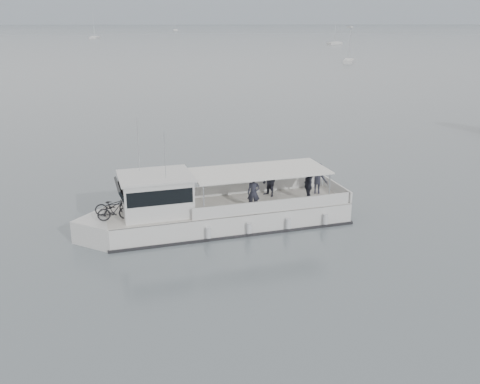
{
  "coord_description": "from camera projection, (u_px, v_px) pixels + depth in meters",
  "views": [
    {
      "loc": [
        1.83,
        -24.94,
        9.05
      ],
      "look_at": [
        2.63,
        -2.51,
        1.6
      ],
      "focal_mm": 40.0,
      "sensor_mm": 36.0,
      "label": 1
    }
  ],
  "objects": [
    {
      "name": "ground",
      "position": [
        185.0,
        207.0,
        26.44
      ],
      "size": [
        1400.0,
        1400.0,
        0.0
      ],
      "primitive_type": "plane",
      "color": "#50585E",
      "rests_on": "ground"
    },
    {
      "name": "headland",
      "position": [
        218.0,
        10.0,
        553.15
      ],
      "size": [
        1400.0,
        90.0,
        28.0
      ],
      "primitive_type": "cube",
      "color": "#939EA8",
      "rests_on": "ground"
    },
    {
      "name": "tour_boat",
      "position": [
        206.0,
        211.0,
        23.57
      ],
      "size": [
        12.21,
        5.68,
        5.13
      ],
      "rotation": [
        0.0,
        0.0,
        0.26
      ],
      "color": "silver",
      "rests_on": "ground"
    },
    {
      "name": "moored_fleet",
      "position": [
        144.0,
        38.0,
        209.26
      ],
      "size": [
        400.27,
        368.06,
        10.23
      ],
      "color": "silver",
      "rests_on": "ground"
    }
  ]
}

